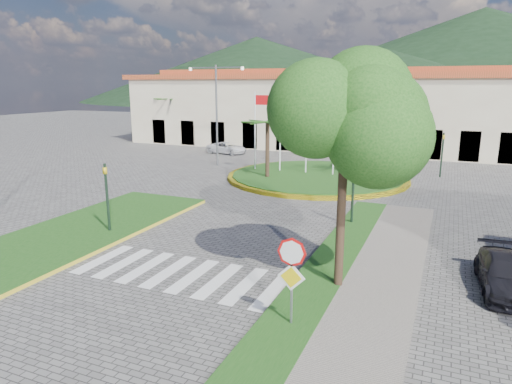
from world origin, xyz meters
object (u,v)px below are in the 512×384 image
at_px(roundabout_island, 317,176).
at_px(car_side_right, 506,274).
at_px(car_dark_a, 345,149).
at_px(car_dark_b, 438,149).
at_px(white_van, 227,148).
at_px(deciduous_tree, 345,131).
at_px(stop_sign, 292,268).

bearing_deg(roundabout_island, car_side_right, -54.97).
bearing_deg(car_dark_a, car_dark_b, -75.15).
relative_size(white_van, car_side_right, 1.01).
bearing_deg(car_dark_b, car_side_right, -162.98).
distance_m(white_van, car_dark_a, 11.22).
xyz_separation_m(white_van, car_side_right, (21.76, -23.12, 0.02)).
distance_m(white_van, car_side_right, 31.75).
relative_size(deciduous_tree, car_side_right, 1.74).
bearing_deg(stop_sign, white_van, 119.82).
xyz_separation_m(stop_sign, white_van, (-16.14, 28.16, -1.24)).
xyz_separation_m(roundabout_island, car_dark_b, (7.45, 14.86, 0.48)).
bearing_deg(car_dark_b, car_dark_a, 120.79).
distance_m(roundabout_island, car_dark_a, 11.98).
relative_size(roundabout_island, deciduous_tree, 1.87).
distance_m(deciduous_tree, car_dark_a, 29.97).
distance_m(deciduous_tree, car_side_right, 7.10).
height_order(white_van, car_dark_b, car_dark_b).
bearing_deg(stop_sign, car_dark_a, 99.92).
xyz_separation_m(roundabout_island, white_van, (-11.25, 8.12, 0.37)).
height_order(roundabout_island, car_dark_b, roundabout_island).
xyz_separation_m(stop_sign, deciduous_tree, (0.60, 3.04, 3.38)).
height_order(car_dark_b, car_side_right, car_dark_b).
bearing_deg(roundabout_island, car_dark_a, 93.34).
height_order(stop_sign, white_van, stop_sign).
bearing_deg(roundabout_island, stop_sign, -76.27).
xyz_separation_m(stop_sign, car_dark_a, (-5.59, 31.99, -1.26)).
bearing_deg(car_side_right, white_van, 128.76).
bearing_deg(roundabout_island, deciduous_tree, -72.09).
relative_size(roundabout_island, car_dark_b, 3.22).
bearing_deg(car_dark_a, deciduous_tree, -172.71).
bearing_deg(white_van, car_dark_b, -65.09).
bearing_deg(stop_sign, car_side_right, 41.88).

